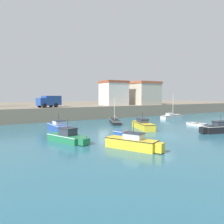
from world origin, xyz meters
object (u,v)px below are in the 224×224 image
motorboat_black_1 (221,128)px  harbor_shed_near_wharf (145,93)px  harbor_shed_mid_row (114,93)px  motorboat_green_5 (68,137)px  motorboat_yellow_7 (133,143)px  sailboat_white_6 (172,116)px  dinghy_white_2 (197,124)px  motorboat_blue_4 (59,126)px  dinghy_blue_3 (126,134)px  motorboat_yellow_0 (143,125)px  sailboat_black_8 (115,121)px  truck_on_quay (49,101)px

motorboat_black_1 → harbor_shed_near_wharf: (7.92, 25.37, 4.78)m
harbor_shed_near_wharf → harbor_shed_mid_row: size_ratio=1.16×
motorboat_green_5 → motorboat_black_1: bearing=-13.1°
motorboat_green_5 → motorboat_yellow_7: size_ratio=0.99×
motorboat_black_1 → harbor_shed_mid_row: (-0.08, 27.12, 4.78)m
sailboat_white_6 → harbor_shed_mid_row: 14.32m
dinghy_white_2 → motorboat_blue_4: (-20.28, 6.42, 0.30)m
motorboat_green_5 → sailboat_white_6: bearing=23.8°
dinghy_white_2 → sailboat_white_6: bearing=64.5°
motorboat_blue_4 → motorboat_yellow_7: 13.89m
motorboat_black_1 → dinghy_blue_3: size_ratio=1.69×
dinghy_white_2 → motorboat_blue_4: motorboat_blue_4 is taller
motorboat_blue_4 → sailboat_white_6: sailboat_white_6 is taller
dinghy_white_2 → motorboat_green_5: bearing=-176.3°
dinghy_blue_3 → harbor_shed_mid_row: size_ratio=0.63×
motorboat_green_5 → motorboat_yellow_7: 7.07m
dinghy_blue_3 → motorboat_blue_4: 9.96m
motorboat_green_5 → harbor_shed_mid_row: size_ratio=0.93×
sailboat_white_6 → motorboat_blue_4: bearing=-171.3°
dinghy_white_2 → motorboat_yellow_7: 19.03m
motorboat_yellow_0 → dinghy_white_2: 9.59m
dinghy_blue_3 → harbor_shed_mid_row: (11.86, 23.10, 5.07)m
motorboat_yellow_0 → motorboat_black_1: motorboat_black_1 is taller
motorboat_green_5 → harbor_shed_mid_row: bearing=50.3°
sailboat_black_8 → truck_on_quay: 13.51m
motorboat_black_1 → dinghy_white_2: (2.69, 5.80, -0.33)m
motorboat_yellow_0 → sailboat_white_6: (14.31, 8.43, -0.14)m
motorboat_black_1 → harbor_shed_near_wharf: size_ratio=0.92×
dinghy_blue_3 → sailboat_white_6: size_ratio=0.52×
harbor_shed_near_wharf → truck_on_quay: size_ratio=1.40×
motorboat_yellow_7 → sailboat_black_8: (7.98, 16.52, -0.23)m
motorboat_yellow_7 → truck_on_quay: bearing=91.7°
motorboat_yellow_0 → dinghy_blue_3: size_ratio=1.75×
sailboat_white_6 → harbor_shed_near_wharf: (0.33, 9.28, 4.93)m
motorboat_yellow_0 → sailboat_black_8: 7.46m
motorboat_yellow_0 → sailboat_black_8: sailboat_black_8 is taller
harbor_shed_mid_row → motorboat_black_1: bearing=-89.8°
sailboat_white_6 → motorboat_yellow_7: sailboat_white_6 is taller
motorboat_black_1 → motorboat_blue_4: size_ratio=1.12×
motorboat_black_1 → dinghy_white_2: bearing=65.1°
truck_on_quay → dinghy_blue_3: bearing=-79.8°
motorboat_green_5 → motorboat_blue_4: bearing=80.2°
motorboat_green_5 → harbor_shed_near_wharf: 34.43m
motorboat_black_1 → sailboat_white_6: sailboat_white_6 is taller
dinghy_white_2 → truck_on_quay: size_ratio=0.73×
sailboat_white_6 → motorboat_green_5: bearing=-156.2°
motorboat_black_1 → motorboat_blue_4: motorboat_black_1 is taller
dinghy_white_2 → motorboat_yellow_7: bearing=-157.7°
sailboat_black_8 → harbor_shed_near_wharf: size_ratio=0.98×
harbor_shed_mid_row → truck_on_quay: size_ratio=1.21×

